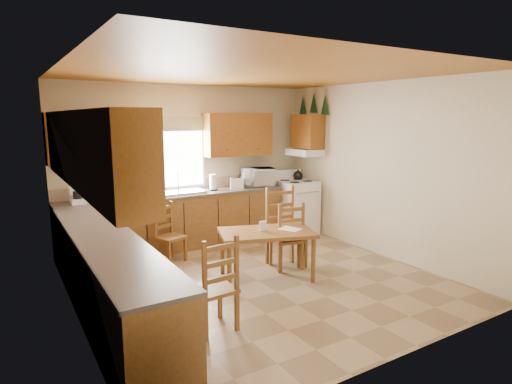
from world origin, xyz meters
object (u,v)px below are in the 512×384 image
chair_far_left (170,233)px  dining_table (267,255)px  chair_far_right (286,228)px  chair_near_left (213,283)px  stove (296,207)px  microwave (258,177)px  chair_near_right (286,235)px

chair_far_left → dining_table: bearing=-77.8°
chair_far_right → chair_near_left: bearing=-141.3°
stove → microwave: bearing=163.4°
microwave → chair_near_left: bearing=-112.0°
microwave → chair_far_right: size_ratio=0.47×
dining_table → chair_near_left: (-1.23, -0.90, 0.17)m
chair_far_right → chair_far_left: bearing=147.4°
dining_table → chair_near_left: bearing=-125.3°
chair_near_right → microwave: bearing=-97.0°
stove → chair_near_left: size_ratio=0.97×
stove → chair_near_left: chair_near_left is taller
chair_far_left → chair_far_right: bearing=-58.4°
stove → chair_far_left: stove is taller
stove → microwave: 0.94m
chair_near_left → chair_near_right: size_ratio=1.03×
chair_near_right → chair_far_right: bearing=-114.1°
dining_table → chair_near_left: size_ratio=1.23×
chair_near_left → chair_far_left: chair_near_left is taller
chair_far_left → chair_far_right: size_ratio=0.77×
stove → chair_near_left: (-2.97, -2.58, 0.02)m
dining_table → chair_near_right: (0.47, 0.20, 0.16)m
stove → chair_far_right: size_ratio=0.85×
chair_near_right → chair_far_left: 1.75m
chair_far_left → chair_far_right: (1.38, -1.06, 0.13)m
chair_far_right → microwave: bearing=77.1°
stove → chair_near_left: bearing=-135.2°
stove → chair_near_right: bearing=-126.8°
stove → chair_far_left: 2.62m
stove → chair_near_right: chair_near_right is taller
stove → chair_far_right: bearing=-127.1°
chair_near_right → chair_far_left: chair_near_right is taller
dining_table → chair_far_right: chair_far_right is taller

